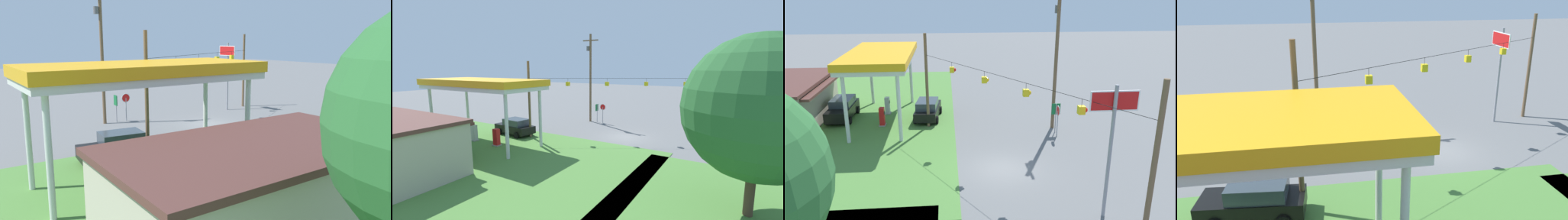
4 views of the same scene
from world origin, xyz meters
TOP-DOWN VIEW (x-y plane):
  - ground_plane at (0.00, 0.00)m, footprint 160.00×160.00m
  - gas_station_canopy at (10.56, 8.88)m, footprint 11.80×5.28m
  - fuel_pump_near at (8.96, 8.88)m, footprint 0.71×0.56m
  - fuel_pump_far at (12.16, 8.88)m, footprint 0.71×0.56m
  - car_at_pumps_front at (10.48, 5.13)m, footprint 4.66×2.44m
  - car_at_pumps_rear at (11.20, 12.64)m, footprint 4.92×2.17m
  - stop_sign_roadside at (5.31, -5.10)m, footprint 0.80×0.08m
  - stop_sign_overhead at (-5.63, -4.36)m, footprint 0.22×2.36m
  - route_sign at (6.22, -5.20)m, footprint 0.10×0.70m
  - utility_pole_main at (7.30, -5.27)m, footprint 2.20×0.44m
  - signal_span_gantry at (0.00, -0.01)m, footprint 17.11×10.24m
  - tree_west_verge at (-10.74, 10.49)m, footprint 6.77×6.77m

SIDE VIEW (x-z plane):
  - ground_plane at x=0.00m, z-range 0.00..0.00m
  - fuel_pump_near at x=8.96m, z-range -0.04..1.56m
  - fuel_pump_far at x=12.16m, z-range -0.04..1.56m
  - car_at_pumps_front at x=10.48m, z-range 0.03..1.80m
  - car_at_pumps_rear at x=11.20m, z-range 0.03..1.89m
  - route_sign at x=6.22m, z-range 0.51..2.91m
  - stop_sign_roadside at x=5.31m, z-range 0.56..3.06m
  - signal_span_gantry at x=0.00m, z-range 0.37..8.13m
  - stop_sign_overhead at x=-5.63m, z-range 1.46..8.33m
  - tree_west_verge at x=-10.74m, z-range 0.94..9.60m
  - gas_station_canopy at x=10.56m, z-range 2.50..8.57m
  - utility_pole_main at x=7.30m, z-range 0.63..11.99m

